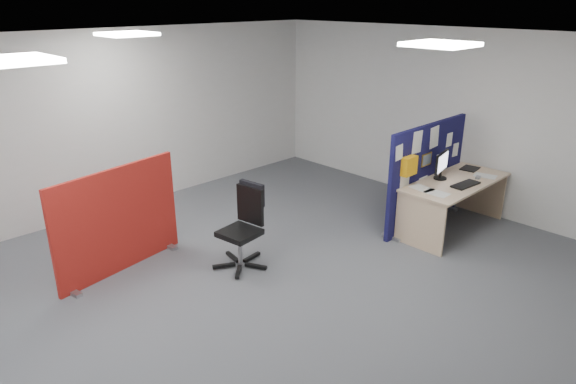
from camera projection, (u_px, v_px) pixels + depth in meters
floor at (228, 314)px, 5.36m from camera, size 9.00×9.00×0.00m
ceiling at (215, 48)px, 4.40m from camera, size 9.00×7.00×0.02m
wall_back at (70, 130)px, 7.22m from camera, size 9.00×0.02×2.70m
wall_right at (458, 120)px, 7.82m from camera, size 0.02×7.00×2.70m
ceiling_lights at (202, 44)px, 5.07m from camera, size 4.10×4.10×0.04m
navy_divider at (426, 175)px, 7.25m from camera, size 1.80×0.30×1.49m
main_desk at (451, 192)px, 7.16m from camera, size 1.75×0.78×0.73m
monitor_main at (442, 164)px, 7.07m from camera, size 0.43×0.18×0.38m
keyboard at (465, 185)px, 6.90m from camera, size 0.47×0.22×0.02m
mouse at (478, 177)px, 7.16m from camera, size 0.11×0.08×0.03m
paper_tray at (470, 169)px, 7.56m from camera, size 0.30×0.25×0.01m
red_divider at (118, 221)px, 6.05m from camera, size 1.69×0.34×1.28m
office_chair at (245, 221)px, 6.20m from camera, size 0.66×0.67×1.01m
desk_papers at (449, 185)px, 6.90m from camera, size 1.34×0.69×0.00m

